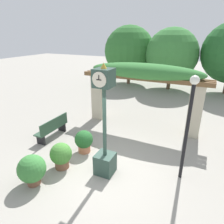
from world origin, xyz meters
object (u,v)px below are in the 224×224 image
Objects in this scene: potted_plant_near_right at (32,169)px; lamp_post at (189,118)px; potted_plant_far_left at (84,141)px; park_bench at (53,128)px; potted_plant_near_left at (61,155)px; pedestal_clock at (105,133)px.

potted_plant_near_right is 4.64m from lamp_post.
potted_plant_near_right is 1.10× the size of potted_plant_far_left.
park_bench is at bearing 119.50° from potted_plant_near_right.
potted_plant_near_left is 1.01m from potted_plant_near_right.
potted_plant_near_right reaches higher than park_bench.
pedestal_clock is 2.40m from lamp_post.
pedestal_clock reaches higher than potted_plant_near_right.
lamp_post is at bearing 29.49° from potted_plant_near_right.
pedestal_clock is 2.32m from potted_plant_near_right.
pedestal_clock is at bearing 70.53° from park_bench.
potted_plant_near_right is (-1.65, -1.37, -0.89)m from pedestal_clock.
lamp_post reaches higher than park_bench.
potted_plant_near_left is 2.19m from park_bench.
potted_plant_near_right is (-0.25, -0.98, 0.03)m from potted_plant_near_left.
pedestal_clock reaches higher than potted_plant_far_left.
potted_plant_near_left is at bearing -161.58° from lamp_post.
potted_plant_far_left is 1.81m from park_bench.
potted_plant_far_left is 0.27× the size of lamp_post.
potted_plant_far_left is (0.15, 1.11, -0.01)m from potted_plant_near_left.
potted_plant_near_left is at bearing -164.33° from pedestal_clock.
potted_plant_near_left is at bearing 75.48° from potted_plant_near_right.
potted_plant_far_left is at bearing 150.06° from pedestal_clock.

